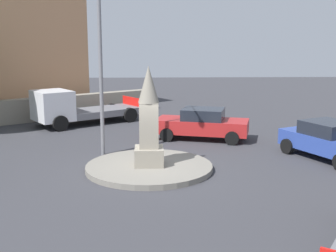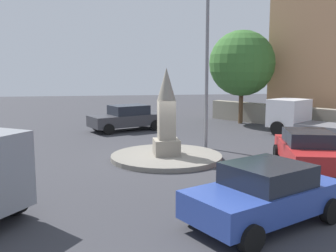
{
  "view_description": "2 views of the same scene",
  "coord_description": "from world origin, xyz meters",
  "px_view_note": "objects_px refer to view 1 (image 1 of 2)",
  "views": [
    {
      "loc": [
        -15.68,
        -0.07,
        4.76
      ],
      "look_at": [
        -0.7,
        -0.67,
        1.79
      ],
      "focal_mm": 46.96,
      "sensor_mm": 36.0,
      "label": 1
    },
    {
      "loc": [
        -2.56,
        -15.97,
        3.81
      ],
      "look_at": [
        0.15,
        0.48,
        1.35
      ],
      "focal_mm": 41.78,
      "sensor_mm": 36.0,
      "label": 2
    }
  ],
  "objects_px": {
    "corner_building": "(9,39)",
    "streetlamp": "(100,29)",
    "car_blue_near_island": "(329,140)",
    "car_red_passing": "(202,124)",
    "truck_white_parked_left": "(72,108)",
    "monument": "(149,122)"
  },
  "relations": [
    {
      "from": "car_red_passing",
      "to": "truck_white_parked_left",
      "type": "xyz_separation_m",
      "value": [
        3.76,
        6.85,
        0.2
      ]
    },
    {
      "from": "car_red_passing",
      "to": "truck_white_parked_left",
      "type": "relative_size",
      "value": 0.76
    },
    {
      "from": "streetlamp",
      "to": "car_blue_near_island",
      "type": "xyz_separation_m",
      "value": [
        -0.95,
        -9.2,
        -4.39
      ]
    },
    {
      "from": "car_red_passing",
      "to": "streetlamp",
      "type": "bearing_deg",
      "value": 121.71
    },
    {
      "from": "monument",
      "to": "streetlamp",
      "type": "height_order",
      "value": "streetlamp"
    },
    {
      "from": "monument",
      "to": "truck_white_parked_left",
      "type": "height_order",
      "value": "monument"
    },
    {
      "from": "streetlamp",
      "to": "truck_white_parked_left",
      "type": "distance_m",
      "value": 8.11
    },
    {
      "from": "car_red_passing",
      "to": "corner_building",
      "type": "xyz_separation_m",
      "value": [
        9.09,
        11.76,
        4.0
      ]
    },
    {
      "from": "monument",
      "to": "car_red_passing",
      "type": "distance_m",
      "value": 5.7
    },
    {
      "from": "streetlamp",
      "to": "car_blue_near_island",
      "type": "bearing_deg",
      "value": -95.88
    },
    {
      "from": "monument",
      "to": "truck_white_parked_left",
      "type": "relative_size",
      "value": 0.59
    },
    {
      "from": "streetlamp",
      "to": "car_red_passing",
      "type": "height_order",
      "value": "streetlamp"
    },
    {
      "from": "monument",
      "to": "car_red_passing",
      "type": "height_order",
      "value": "monument"
    },
    {
      "from": "monument",
      "to": "truck_white_parked_left",
      "type": "xyz_separation_m",
      "value": [
        8.75,
        4.3,
        -0.85
      ]
    },
    {
      "from": "corner_building",
      "to": "truck_white_parked_left",
      "type": "bearing_deg",
      "value": -137.42
    },
    {
      "from": "corner_building",
      "to": "streetlamp",
      "type": "bearing_deg",
      "value": -148.47
    },
    {
      "from": "monument",
      "to": "truck_white_parked_left",
      "type": "bearing_deg",
      "value": 26.2
    },
    {
      "from": "monument",
      "to": "truck_white_parked_left",
      "type": "distance_m",
      "value": 9.79
    },
    {
      "from": "streetlamp",
      "to": "car_blue_near_island",
      "type": "height_order",
      "value": "streetlamp"
    },
    {
      "from": "car_blue_near_island",
      "to": "car_red_passing",
      "type": "height_order",
      "value": "car_blue_near_island"
    },
    {
      "from": "car_red_passing",
      "to": "truck_white_parked_left",
      "type": "height_order",
      "value": "truck_white_parked_left"
    },
    {
      "from": "car_blue_near_island",
      "to": "corner_building",
      "type": "relative_size",
      "value": 0.46
    }
  ]
}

